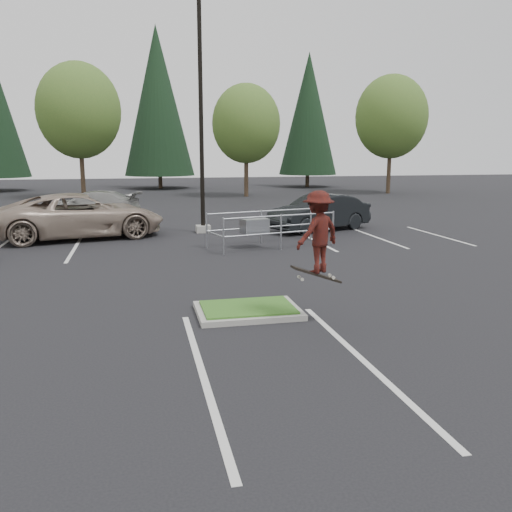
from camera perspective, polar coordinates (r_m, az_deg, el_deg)
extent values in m
plane|color=black|center=(11.77, -0.86, -6.06)|extent=(120.00, 120.00, 0.00)
cube|color=gray|center=(11.75, -0.86, -5.78)|extent=(2.20, 1.60, 0.12)
cube|color=#2B5A1C|center=(11.73, -0.86, -5.43)|extent=(1.95, 1.35, 0.05)
cube|color=silver|center=(20.44, -18.58, 0.72)|extent=(0.12, 5.20, 0.01)
cube|color=silver|center=(21.41, 6.11, 1.69)|extent=(0.12, 5.20, 0.01)
cube|color=silver|center=(22.41, 12.67, 1.90)|extent=(0.12, 5.20, 0.01)
cube|color=silver|center=(23.67, 18.61, 2.07)|extent=(0.12, 5.20, 0.01)
cube|color=silver|center=(8.78, -5.66, -12.21)|extent=(0.12, 6.00, 0.01)
cube|color=silver|center=(9.45, 11.12, -10.64)|extent=(0.12, 6.00, 0.01)
cube|color=gray|center=(23.42, -5.58, 2.86)|extent=(0.60, 0.60, 0.30)
cylinder|color=black|center=(23.23, -5.82, 14.79)|extent=(0.18, 0.18, 10.00)
cylinder|color=#38281C|center=(41.72, -17.79, 8.17)|extent=(0.32, 0.32, 3.50)
ellipsoid|color=#2E5C22|center=(41.78, -18.16, 14.35)|extent=(5.89, 5.89, 6.77)
sphere|color=#2E5C22|center=(41.39, -17.29, 13.41)|extent=(3.68, 3.68, 3.68)
sphere|color=#2E5C22|center=(42.19, -18.75, 13.52)|extent=(4.05, 4.05, 4.05)
cylinder|color=#38281C|center=(41.69, -1.04, 8.37)|extent=(0.32, 0.32, 3.04)
ellipsoid|color=#2E5C22|center=(41.69, -1.06, 13.76)|extent=(5.12, 5.12, 5.89)
sphere|color=#2E5C22|center=(41.50, -0.14, 12.89)|extent=(3.20, 3.20, 3.20)
sphere|color=#2E5C22|center=(41.97, -1.85, 13.09)|extent=(3.52, 3.52, 3.52)
cylinder|color=#38281C|center=(46.05, 13.80, 8.55)|extent=(0.32, 0.32, 3.42)
ellipsoid|color=#2E5C22|center=(46.09, 14.06, 14.03)|extent=(5.76, 5.76, 6.62)
sphere|color=#2E5C22|center=(46.06, 14.87, 13.10)|extent=(3.60, 3.60, 3.60)
sphere|color=#2E5C22|center=(46.21, 13.23, 13.39)|extent=(3.96, 3.96, 3.96)
cylinder|color=#38281C|center=(51.65, -10.03, 7.70)|extent=(0.36, 0.36, 1.20)
cone|color=black|center=(51.75, -10.31, 15.74)|extent=(6.38, 6.38, 13.30)
cylinder|color=#38281C|center=(53.15, 5.42, 7.91)|extent=(0.36, 0.36, 1.20)
cone|color=black|center=(53.18, 5.55, 14.65)|extent=(5.50, 5.50, 11.30)
cylinder|color=#989BA0|center=(18.18, -3.44, 2.08)|extent=(0.07, 0.07, 1.27)
cylinder|color=#989BA0|center=(19.59, -5.21, 2.70)|extent=(0.07, 0.07, 1.27)
cylinder|color=#989BA0|center=(19.14, 2.65, 2.54)|extent=(0.07, 0.07, 1.27)
cylinder|color=#989BA0|center=(20.48, 0.55, 3.11)|extent=(0.07, 0.07, 1.27)
cylinder|color=#989BA0|center=(20.29, 8.11, 2.93)|extent=(0.07, 0.07, 1.27)
cylinder|color=#989BA0|center=(21.57, 5.79, 3.46)|extent=(0.07, 0.07, 1.27)
cylinder|color=#989BA0|center=(19.14, 2.65, 2.46)|extent=(4.29, 1.12, 0.06)
cylinder|color=#989BA0|center=(19.06, 2.66, 4.26)|extent=(4.29, 1.12, 0.06)
cylinder|color=#989BA0|center=(20.49, 0.55, 3.04)|extent=(4.29, 1.12, 0.06)
cylinder|color=#989BA0|center=(20.41, 0.55, 4.72)|extent=(4.29, 1.12, 0.06)
cube|color=#989BA0|center=(19.49, -0.15, 3.18)|extent=(1.05, 0.78, 0.53)
cube|color=black|center=(10.90, 6.36, -1.94)|extent=(1.04, 0.39, 0.40)
cylinder|color=beige|center=(10.72, 4.88, -2.47)|extent=(0.07, 0.04, 0.07)
cylinder|color=beige|center=(10.92, 4.55, -2.21)|extent=(0.07, 0.04, 0.07)
cylinder|color=beige|center=(10.92, 8.15, -2.28)|extent=(0.07, 0.04, 0.07)
cylinder|color=beige|center=(11.12, 7.76, -2.03)|extent=(0.07, 0.04, 0.07)
imported|color=maroon|center=(10.74, 6.45, 2.52)|extent=(1.21, 1.02, 1.63)
imported|color=gray|center=(22.77, -18.08, 4.05)|extent=(6.99, 4.38, 1.80)
imported|color=black|center=(23.99, 6.66, 4.57)|extent=(5.06, 3.40, 1.58)
imported|color=gray|center=(29.23, -16.74, 5.19)|extent=(5.31, 3.49, 1.43)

